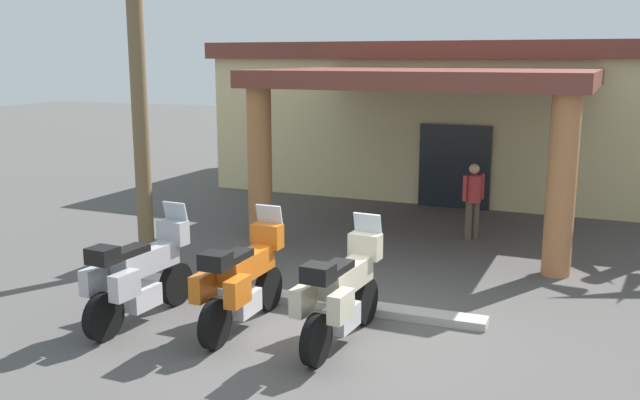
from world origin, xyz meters
name	(u,v)px	position (x,y,z in m)	size (l,w,h in m)	color
ground_plane	(338,327)	(0.00, 0.00, 0.00)	(80.00, 80.00, 0.00)	#514F4C
motel_building	(480,115)	(0.11, 11.66, 2.12)	(14.55, 12.32, 4.14)	beige
motorcycle_silver	(140,275)	(-2.71, -0.83, 0.70)	(0.74, 2.21, 1.61)	black
motorcycle_orange	(242,280)	(-1.24, -0.51, 0.70)	(0.71, 2.21, 1.61)	black
motorcycle_cream	(342,293)	(0.24, -0.53, 0.70)	(0.74, 2.21, 1.61)	black
pedestrian	(473,196)	(0.95, 5.61, 0.92)	(0.39, 0.41, 1.60)	brown
curb_strip	(280,296)	(-1.24, 0.71, 0.06)	(6.42, 0.36, 0.12)	#ADA89E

